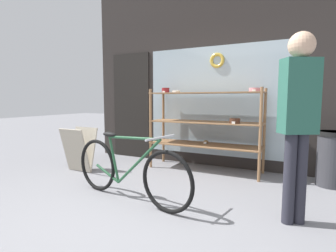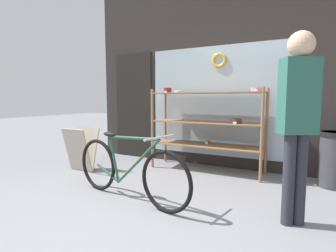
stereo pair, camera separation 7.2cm
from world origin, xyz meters
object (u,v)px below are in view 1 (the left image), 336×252
Objects in this scene: bicycle at (128,170)px; sandwich_board at (79,150)px; pedestrian at (298,112)px; trash_bin at (332,157)px; display_case at (206,120)px.

bicycle is 1.59m from sandwich_board.
pedestrian reaches higher than sandwich_board.
pedestrian reaches higher than trash_bin.
trash_bin is at bearing 42.56° from pedestrian.
display_case reaches higher than sandwich_board.
pedestrian is at bearing -46.14° from display_case.
display_case is 2.14m from sandwich_board.
bicycle is (-0.39, -1.66, -0.49)m from display_case.
sandwich_board is at bearing 165.61° from bicycle.
display_case is 1.03× the size of pedestrian.
trash_bin reaches higher than sandwich_board.
sandwich_board is 3.77m from trash_bin.
display_case is at bearing 87.19° from bicycle.
sandwich_board is 0.40× the size of pedestrian.
display_case is 2.44× the size of trash_bin.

